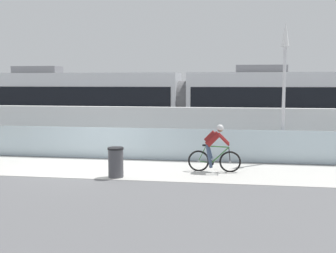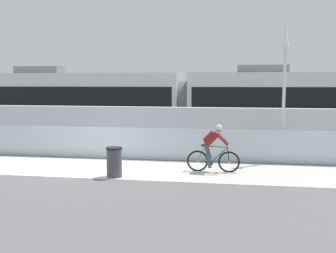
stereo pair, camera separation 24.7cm
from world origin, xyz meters
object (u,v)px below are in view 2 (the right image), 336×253
at_px(cyclist_on_bike, 213,149).
at_px(lamp_post_antenna, 285,74).
at_px(tram, 185,104).
at_px(trash_bin, 114,162).

relative_size(cyclist_on_bike, lamp_post_antenna, 0.34).
height_order(tram, cyclist_on_bike, tram).
height_order(cyclist_on_bike, lamp_post_antenna, lamp_post_antenna).
relative_size(lamp_post_antenna, trash_bin, 5.42).
distance_m(lamp_post_antenna, trash_bin, 7.07).
distance_m(cyclist_on_bike, trash_bin, 3.31).
relative_size(cyclist_on_bike, trash_bin, 1.84).
bearing_deg(tram, lamp_post_antenna, -47.58).
height_order(tram, trash_bin, tram).
distance_m(cyclist_on_bike, lamp_post_antenna, 4.12).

